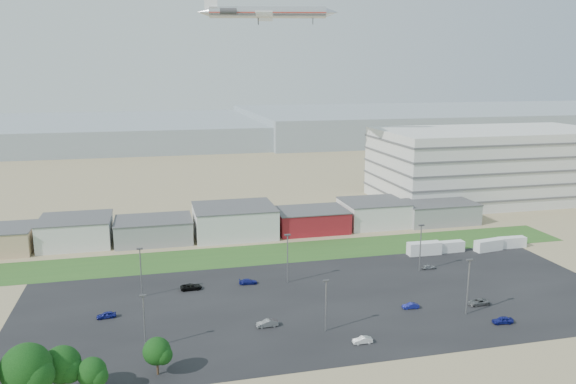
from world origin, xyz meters
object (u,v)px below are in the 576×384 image
object	(u,v)px
parked_car_0	(478,302)
parked_car_5	(106,315)
airliner	(268,12)
parked_car_9	(191,287)
box_trailer_a	(424,248)
parked_car_13	(362,340)
parked_car_1	(411,306)
parked_car_2	(503,320)
parked_car_8	(429,267)
parked_car_4	(267,323)
parked_car_6	(248,282)

from	to	relation	value
parked_car_0	parked_car_5	bearing A→B (deg)	-99.51
airliner	parked_car_9	distance (m)	95.38
box_trailer_a	parked_car_13	world-z (taller)	box_trailer_a
parked_car_1	parked_car_2	world-z (taller)	parked_car_2
parked_car_0	parked_car_8	world-z (taller)	parked_car_0
parked_car_4	parked_car_5	bearing A→B (deg)	-112.09
parked_car_4	parked_car_8	xyz separation A→B (m)	(42.53, 20.64, -0.10)
parked_car_6	parked_car_13	distance (m)	34.29
airliner	parked_car_0	bearing A→B (deg)	-62.43
parked_car_5	parked_car_13	xyz separation A→B (m)	(42.62, -20.64, -0.04)
box_trailer_a	parked_car_4	world-z (taller)	box_trailer_a
box_trailer_a	parked_car_13	distance (m)	51.77
box_trailer_a	parked_car_13	bearing A→B (deg)	-127.47
box_trailer_a	parked_car_1	size ratio (longest dim) A/B	2.57
parked_car_5	parked_car_13	bearing A→B (deg)	58.21
airliner	parked_car_0	distance (m)	109.46
airliner	parked_car_0	xyz separation A→B (m)	(23.66, -86.83, -62.31)
parked_car_8	parked_car_13	size ratio (longest dim) A/B	0.94
box_trailer_a	parked_car_8	xyz separation A→B (m)	(-3.88, -9.99, -1.04)
parked_car_1	parked_car_5	world-z (taller)	parked_car_5
parked_car_4	airliner	bearing A→B (deg)	166.45
parked_car_1	parked_car_8	world-z (taller)	parked_car_8
parked_car_13	parked_car_4	bearing A→B (deg)	-123.34
parked_car_0	parked_car_2	size ratio (longest dim) A/B	1.13
parked_car_4	parked_car_13	xyz separation A→B (m)	(14.32, -9.98, -0.09)
parked_car_1	parked_car_4	distance (m)	28.55
airliner	parked_car_13	world-z (taller)	airliner
parked_car_0	parked_car_9	world-z (taller)	parked_car_9
parked_car_6	parked_car_13	world-z (taller)	parked_car_6
parked_car_0	parked_car_1	xyz separation A→B (m)	(-13.66, 1.56, -0.05)
parked_car_1	parked_car_8	bearing A→B (deg)	148.79
parked_car_1	parked_car_5	xyz separation A→B (m)	(-56.83, 9.47, 0.06)
parked_car_0	box_trailer_a	bearing A→B (deg)	171.65
airliner	parked_car_13	distance (m)	114.91
parked_car_2	parked_car_4	world-z (taller)	parked_car_4
airliner	parked_car_2	bearing A→B (deg)	-63.93
box_trailer_a	parked_car_1	world-z (taller)	box_trailer_a
parked_car_0	parked_car_9	distance (m)	58.21
parked_car_8	parked_car_6	bearing A→B (deg)	88.65
parked_car_6	parked_car_8	size ratio (longest dim) A/B	1.22
box_trailer_a	parked_car_5	bearing A→B (deg)	-164.19
box_trailer_a	parked_car_4	bearing A→B (deg)	-145.73
parked_car_9	parked_car_6	bearing A→B (deg)	-90.73
parked_car_5	parked_car_9	size ratio (longest dim) A/B	0.79
parked_car_2	parked_car_6	world-z (taller)	parked_car_2
box_trailer_a	parked_car_0	distance (m)	31.31
parked_car_5	parked_car_6	bearing A→B (deg)	104.46
parked_car_0	parked_car_13	size ratio (longest dim) A/B	1.26
parked_car_5	parked_car_9	world-z (taller)	parked_car_9
parked_car_0	parked_car_6	size ratio (longest dim) A/B	1.10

